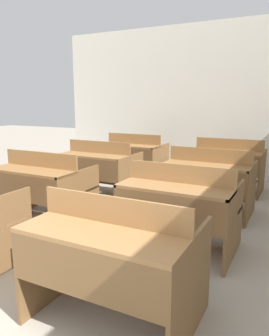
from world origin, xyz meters
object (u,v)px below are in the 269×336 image
at_px(bench_second_right, 179,206).
at_px(bench_third_left, 99,168).
at_px(bench_back_right, 228,164).
at_px(bench_second_left, 42,186).
at_px(bench_third_right, 209,180).
at_px(bench_back_left, 134,156).
at_px(bench_front_right, 114,257).

relative_size(bench_second_right, bench_third_left, 1.00).
bearing_deg(bench_back_right, bench_third_left, -143.89).
distance_m(bench_third_left, bench_back_right, 2.19).
bearing_deg(bench_second_left, bench_third_right, 35.31).
height_order(bench_second_left, bench_second_right, same).
bearing_deg(bench_back_right, bench_back_left, -179.72).
distance_m(bench_third_left, bench_third_right, 1.77).
bearing_deg(bench_third_left, bench_third_right, 0.29).
relative_size(bench_second_left, bench_third_left, 1.00).
height_order(bench_front_right, bench_back_left, same).
bearing_deg(bench_front_right, bench_back_left, 115.29).
bearing_deg(bench_third_right, bench_back_right, 90.17).
bearing_deg(bench_third_right, bench_third_left, -179.71).
relative_size(bench_front_right, bench_back_left, 1.00).
bearing_deg(bench_third_left, bench_second_right, -34.98).
xyz_separation_m(bench_third_right, bench_back_left, (-1.81, 1.27, 0.00)).
xyz_separation_m(bench_third_left, bench_back_left, (-0.04, 1.28, 0.00)).
height_order(bench_second_right, bench_back_right, same).
xyz_separation_m(bench_second_right, bench_third_right, (-0.02, 1.26, 0.00)).
bearing_deg(bench_front_right, bench_back_right, 89.94).
bearing_deg(bench_second_left, bench_second_right, 0.59).
height_order(bench_third_left, bench_back_right, same).
bearing_deg(bench_second_left, bench_third_left, 88.45).
xyz_separation_m(bench_third_right, bench_back_right, (-0.00, 1.28, 0.00)).
xyz_separation_m(bench_second_left, bench_back_left, (-0.00, 2.55, 0.00)).
distance_m(bench_second_right, bench_third_right, 1.26).
relative_size(bench_front_right, bench_third_left, 1.00).
height_order(bench_front_right, bench_second_left, same).
distance_m(bench_front_right, bench_back_right, 3.82).
xyz_separation_m(bench_front_right, bench_back_left, (-1.80, 3.81, 0.00)).
relative_size(bench_second_left, bench_second_right, 1.00).
height_order(bench_front_right, bench_third_right, same).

